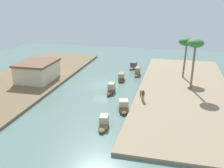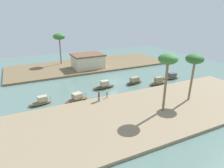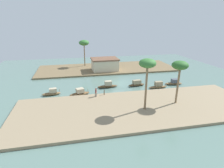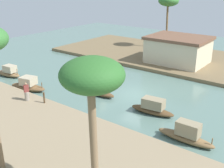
# 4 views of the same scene
# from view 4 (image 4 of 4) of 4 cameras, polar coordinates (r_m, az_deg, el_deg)

# --- Properties ---
(river_water) EXTENTS (62.89, 62.89, 0.00)m
(river_water) POSITION_cam_4_polar(r_m,az_deg,el_deg) (25.76, 5.04, -1.97)
(river_water) COLOR slate
(river_water) RESTS_ON ground
(riverbank_left) EXTENTS (37.14, 13.26, 0.37)m
(riverbank_left) POSITION_cam_4_polar(r_m,az_deg,el_deg) (17.50, -19.26, -14.10)
(riverbank_left) COLOR #937F60
(riverbank_left) RESTS_ON ground
(riverbank_right) EXTENTS (37.14, 13.26, 0.37)m
(riverbank_right) POSITION_cam_4_polar(r_m,az_deg,el_deg) (36.67, 16.07, 4.45)
(riverbank_right) COLOR brown
(riverbank_right) RESTS_ON ground
(sampan_upstream_small) EXTENTS (4.10, 1.01, 1.37)m
(sampan_upstream_small) POSITION_cam_4_polar(r_m,az_deg,el_deg) (25.38, -3.23, -1.06)
(sampan_upstream_small) COLOR brown
(sampan_upstream_small) RESTS_ON river_water
(sampan_midstream) EXTENTS (3.86, 2.09, 1.29)m
(sampan_midstream) POSITION_cam_4_polar(r_m,az_deg,el_deg) (27.52, -16.47, -0.22)
(sampan_midstream) COLOR brown
(sampan_midstream) RESTS_ON river_water
(sampan_near_left_bank) EXTENTS (3.56, 1.38, 1.25)m
(sampan_near_left_bank) POSITION_cam_4_polar(r_m,az_deg,el_deg) (22.02, 8.15, -4.72)
(sampan_near_left_bank) COLOR brown
(sampan_near_left_bank) RESTS_ON river_water
(sampan_downstream_large) EXTENTS (3.80, 0.91, 1.39)m
(sampan_downstream_large) POSITION_cam_4_polar(r_m,az_deg,el_deg) (18.85, 14.68, -9.73)
(sampan_downstream_large) COLOR brown
(sampan_downstream_large) RESTS_ON river_water
(sampan_with_tall_canopy) EXTENTS (3.36, 1.40, 1.24)m
(sampan_with_tall_canopy) POSITION_cam_4_polar(r_m,az_deg,el_deg) (32.03, -19.96, 2.25)
(sampan_with_tall_canopy) COLOR brown
(sampan_with_tall_canopy) RESTS_ON river_water
(person_on_near_bank) EXTENTS (0.46, 0.46, 1.55)m
(person_on_near_bank) POSITION_cam_4_polar(r_m,az_deg,el_deg) (24.17, -16.72, -1.75)
(person_on_near_bank) COLOR gray
(person_on_near_bank) RESTS_ON riverbank_left
(mooring_post) EXTENTS (0.14, 0.14, 0.91)m
(mooring_post) POSITION_cam_4_polar(r_m,az_deg,el_deg) (23.39, -13.44, -2.67)
(mooring_post) COLOR #4C3823
(mooring_post) RESTS_ON riverbank_left
(palm_tree_left_far) EXTENTS (2.46, 2.46, 6.77)m
(palm_tree_left_far) POSITION_cam_4_polar(r_m,az_deg,el_deg) (10.49, -3.98, 0.80)
(palm_tree_left_far) COLOR #7F6647
(palm_tree_left_far) RESTS_ON riverbank_left
(palm_tree_right_tall) EXTENTS (2.81, 2.81, 7.31)m
(palm_tree_right_tall) POSITION_cam_4_polar(r_m,az_deg,el_deg) (41.23, 11.25, 15.88)
(palm_tree_right_tall) COLOR brown
(palm_tree_right_tall) RESTS_ON riverbank_right
(riverside_building) EXTENTS (6.92, 5.54, 3.09)m
(riverside_building) POSITION_cam_4_polar(r_m,az_deg,el_deg) (34.53, 13.09, 6.76)
(riverside_building) COLOR beige
(riverside_building) RESTS_ON riverbank_right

